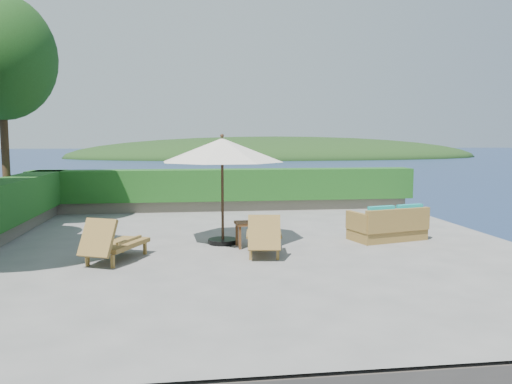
{
  "coord_description": "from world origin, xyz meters",
  "views": [
    {
      "loc": [
        -1.22,
        -10.62,
        2.31
      ],
      "look_at": [
        0.3,
        0.8,
        1.1
      ],
      "focal_mm": 35.0,
      "sensor_mm": 36.0,
      "label": 1
    }
  ],
  "objects": [
    {
      "name": "tree_far",
      "position": [
        -6.0,
        3.2,
        4.4
      ],
      "size": [
        2.8,
        2.8,
        6.03
      ],
      "color": "#3E2B17",
      "rests_on": "ground"
    },
    {
      "name": "side_table",
      "position": [
        -0.0,
        -0.09,
        0.45
      ],
      "size": [
        0.55,
        0.55,
        0.55
      ],
      "rotation": [
        0.0,
        0.0,
        0.07
      ],
      "color": "brown",
      "rests_on": "ground"
    },
    {
      "name": "hedge_far",
      "position": [
        0.0,
        5.6,
        0.85
      ],
      "size": [
        12.4,
        0.9,
        1.0
      ],
      "primitive_type": "cube",
      "color": "#1A4213",
      "rests_on": "planter_wall_far"
    },
    {
      "name": "patio_umbrella",
      "position": [
        -0.51,
        0.34,
        2.06
      ],
      "size": [
        3.45,
        3.45,
        2.44
      ],
      "rotation": [
        0.0,
        0.0,
        -0.32
      ],
      "color": "black",
      "rests_on": "ground"
    },
    {
      "name": "wicker_loveseat",
      "position": [
        3.31,
        0.23,
        0.33
      ],
      "size": [
        1.87,
        1.28,
        0.84
      ],
      "rotation": [
        0.0,
        0.0,
        0.26
      ],
      "color": "olive",
      "rests_on": "ground"
    },
    {
      "name": "lounge_left",
      "position": [
        -2.68,
        -1.05,
        0.37
      ],
      "size": [
        1.22,
        1.66,
        0.89
      ],
      "rotation": [
        0.0,
        0.0,
        -0.43
      ],
      "color": "olive",
      "rests_on": "ground"
    },
    {
      "name": "offshore_island",
      "position": [
        25.0,
        140.0,
        -3.0
      ],
      "size": [
        126.0,
        57.6,
        12.6
      ],
      "primitive_type": "ellipsoid",
      "color": "black",
      "rests_on": "ocean"
    },
    {
      "name": "lounge_right",
      "position": [
        0.24,
        -0.88,
        0.37
      ],
      "size": [
        0.81,
        1.58,
        0.87
      ],
      "rotation": [
        0.0,
        0.0,
        -0.13
      ],
      "color": "olive",
      "rests_on": "ground"
    },
    {
      "name": "ocean",
      "position": [
        0.0,
        0.0,
        -3.0
      ],
      "size": [
        600.0,
        600.0,
        0.0
      ],
      "primitive_type": "plane",
      "color": "#162446",
      "rests_on": "ground"
    },
    {
      "name": "foundation",
      "position": [
        0.0,
        0.0,
        -1.55
      ],
      "size": [
        12.0,
        12.0,
        3.0
      ],
      "primitive_type": "cube",
      "color": "#4F483F",
      "rests_on": "ocean"
    },
    {
      "name": "planter_wall_far",
      "position": [
        0.0,
        5.6,
        0.18
      ],
      "size": [
        12.0,
        0.6,
        0.36
      ],
      "primitive_type": "cube",
      "color": "gray",
      "rests_on": "ground"
    },
    {
      "name": "ground",
      "position": [
        0.0,
        0.0,
        0.0
      ],
      "size": [
        12.0,
        12.0,
        0.0
      ],
      "primitive_type": "plane",
      "color": "gray",
      "rests_on": "ground"
    }
  ]
}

